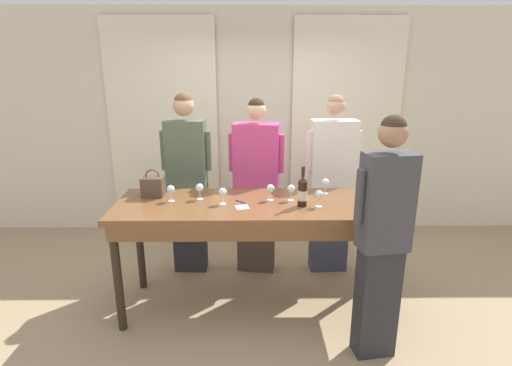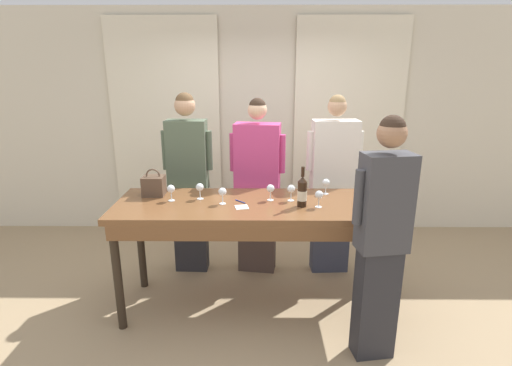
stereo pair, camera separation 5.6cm
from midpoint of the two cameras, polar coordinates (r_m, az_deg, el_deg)
name	(u,v)px [view 2 (the right image)]	position (r m, az deg, el deg)	size (l,w,h in m)	color
ground_plane	(256,305)	(3.85, 0.42, -17.04)	(18.00, 18.00, 0.00)	tan
wall_back	(257,124)	(5.14, 0.45, 8.42)	(12.00, 0.06, 2.80)	beige
curtain_panel_left	(166,129)	(5.21, -12.40, 7.53)	(1.36, 0.03, 2.69)	#EFE5C6
curtain_panel_right	(348,129)	(5.22, 13.29, 7.47)	(1.36, 0.03, 2.69)	#EFE5C6
tasting_bar	(256,215)	(3.41, 0.46, -4.60)	(2.39, 0.81, 1.00)	brown
wine_bottle	(302,192)	(3.30, 7.10, -1.28)	(0.08, 0.08, 0.34)	black
handbag	(154,185)	(3.67, -13.98, -0.33)	(0.19, 0.16, 0.25)	brown
wine_glass_front_left	(171,189)	(3.49, -11.61, -0.90)	(0.07, 0.07, 0.14)	white
wine_glass_front_mid	(222,192)	(3.35, -4.35, -1.33)	(0.07, 0.07, 0.14)	white
wine_glass_front_right	(271,189)	(3.43, 2.55, -0.84)	(0.07, 0.07, 0.14)	white
wine_glass_center_left	(326,183)	(3.65, 10.39, -0.03)	(0.07, 0.07, 0.14)	white
wine_glass_center_mid	(319,195)	(3.31, 9.47, -1.74)	(0.07, 0.07, 0.14)	white
wine_glass_center_right	(291,189)	(3.43, 5.51, -0.91)	(0.07, 0.07, 0.14)	white
wine_glass_back_left	(374,187)	(3.63, 16.91, -0.58)	(0.07, 0.07, 0.14)	white
wine_glass_back_mid	(200,188)	(3.49, -7.59, -0.68)	(0.07, 0.07, 0.14)	white
napkin	(242,207)	(3.29, -1.56, -3.47)	(0.12, 0.12, 0.00)	white
pen	(240,201)	(3.42, -1.81, -2.65)	(0.09, 0.09, 0.01)	#193399
guest_olive_jacket	(189,182)	(4.12, -9.22, 0.21)	(0.51, 0.22, 1.88)	#28282D
guest_pink_top	(257,187)	(4.08, 0.57, -0.53)	(0.57, 0.28, 1.83)	#473833
guest_cream_sweater	(333,185)	(4.15, 11.28, -0.34)	(0.56, 0.24, 1.86)	#383D51
host_pouring	(382,238)	(2.97, 18.03, -7.47)	(0.46, 0.26, 1.82)	#28282D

